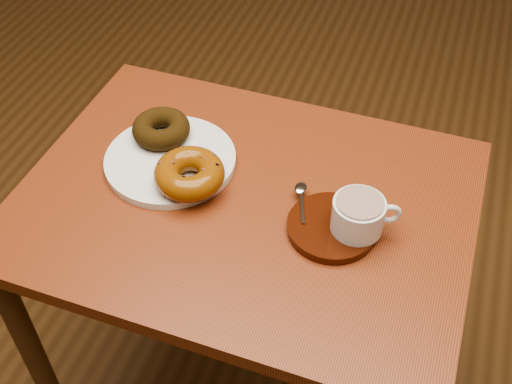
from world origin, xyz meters
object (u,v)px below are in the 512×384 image
(donut_plate, at_px, (170,160))
(coffee_cup, at_px, (359,215))
(cafe_table, at_px, (246,241))
(saucer, at_px, (332,227))

(donut_plate, height_order, coffee_cup, coffee_cup)
(cafe_table, bearing_deg, coffee_cup, -4.41)
(coffee_cup, bearing_deg, cafe_table, 155.04)
(cafe_table, xyz_separation_m, coffee_cup, (0.19, -0.02, 0.16))
(donut_plate, xyz_separation_m, coffee_cup, (0.35, -0.06, 0.04))
(cafe_table, relative_size, donut_plate, 3.29)
(cafe_table, distance_m, coffee_cup, 0.25)
(saucer, bearing_deg, cafe_table, 171.18)
(donut_plate, distance_m, coffee_cup, 0.36)
(coffee_cup, bearing_deg, donut_plate, 151.08)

